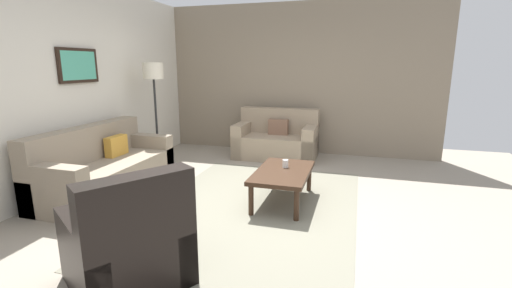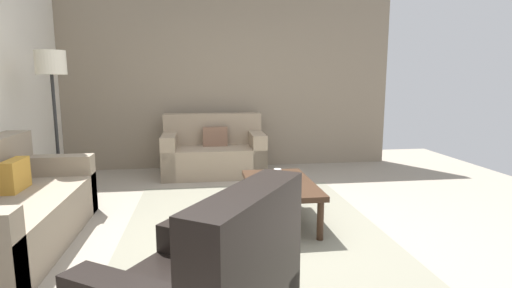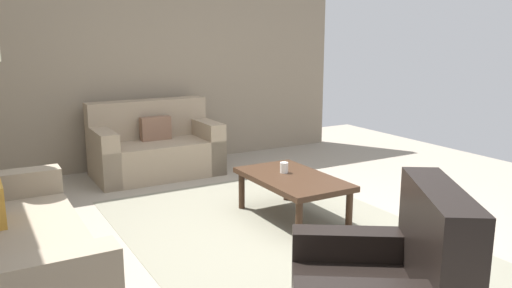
{
  "view_description": "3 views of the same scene",
  "coord_description": "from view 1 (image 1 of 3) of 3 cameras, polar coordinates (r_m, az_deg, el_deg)",
  "views": [
    {
      "loc": [
        -3.72,
        -1.14,
        1.68
      ],
      "look_at": [
        -0.04,
        -0.06,
        0.81
      ],
      "focal_mm": 24.58,
      "sensor_mm": 36.0,
      "label": 1
    },
    {
      "loc": [
        -3.39,
        0.47,
        1.41
      ],
      "look_at": [
        0.0,
        -0.01,
        0.85
      ],
      "focal_mm": 28.01,
      "sensor_mm": 36.0,
      "label": 2
    },
    {
      "loc": [
        -3.37,
        2.2,
        1.67
      ],
      "look_at": [
        0.41,
        0.04,
        0.73
      ],
      "focal_mm": 35.84,
      "sensor_mm": 36.0,
      "label": 3
    }
  ],
  "objects": [
    {
      "name": "couch_loveseat",
      "position": [
        6.5,
        3.43,
        0.57
      ],
      "size": [
        0.83,
        1.46,
        0.88
      ],
      "color": "gray",
      "rests_on": "ground_plane"
    },
    {
      "name": "lamp_standing",
      "position": [
        5.99,
        -16.29,
        9.73
      ],
      "size": [
        0.32,
        0.32,
        1.71
      ],
      "color": "black",
      "rests_on": "ground_plane"
    },
    {
      "name": "coffee_table",
      "position": [
        4.34,
        4.4,
        -4.95
      ],
      "size": [
        1.1,
        0.64,
        0.41
      ],
      "color": "#382316",
      "rests_on": "ground_plane"
    },
    {
      "name": "couch_main",
      "position": [
        5.15,
        -23.76,
        -3.85
      ],
      "size": [
        1.97,
        0.85,
        0.88
      ],
      "color": "gray",
      "rests_on": "ground_plane"
    },
    {
      "name": "armchair_leather",
      "position": [
        2.95,
        -19.78,
        -15.8
      ],
      "size": [
        1.11,
        1.11,
        0.95
      ],
      "color": "black",
      "rests_on": "ground_plane"
    },
    {
      "name": "stone_feature_panel",
      "position": [
        6.82,
        6.92,
        10.39
      ],
      "size": [
        0.12,
        5.2,
        2.8
      ],
      "primitive_type": "cube",
      "color": "gray",
      "rests_on": "ground_plane"
    },
    {
      "name": "framed_artwork",
      "position": [
        5.37,
        -26.95,
        11.32
      ],
      "size": [
        0.68,
        0.04,
        0.46
      ],
      "color": "black"
    },
    {
      "name": "cup",
      "position": [
        4.44,
        4.8,
        -3.18
      ],
      "size": [
        0.07,
        0.07,
        0.1
      ],
      "primitive_type": "cylinder",
      "color": "white",
      "rests_on": "coffee_table"
    },
    {
      "name": "rear_partition",
      "position": [
        5.28,
        -29.02,
        8.2
      ],
      "size": [
        6.0,
        0.12,
        2.8
      ],
      "primitive_type": "cube",
      "color": "silver",
      "rests_on": "ground_plane"
    },
    {
      "name": "area_rug",
      "position": [
        4.23,
        -0.58,
        -10.49
      ],
      "size": [
        3.42,
        2.39,
        0.01
      ],
      "primitive_type": "cube",
      "color": "gray",
      "rests_on": "ground_plane"
    },
    {
      "name": "ground_plane",
      "position": [
        4.24,
        -0.58,
        -10.54
      ],
      "size": [
        8.0,
        8.0,
        0.0
      ],
      "primitive_type": "plane",
      "color": "gray"
    }
  ]
}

